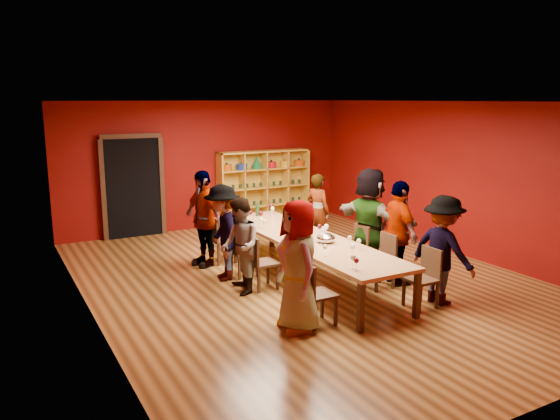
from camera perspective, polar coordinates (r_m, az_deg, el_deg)
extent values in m
cube|color=#5A3717|center=(9.44, 2.74, -7.35)|extent=(7.10, 9.10, 0.02)
cube|color=#5C0704|center=(13.08, -7.63, 4.68)|extent=(7.10, 0.02, 3.00)
cube|color=#5C0704|center=(5.83, 26.88, -5.14)|extent=(7.10, 0.02, 3.00)
cube|color=#5C0704|center=(7.84, -19.56, -0.50)|extent=(0.02, 9.10, 3.00)
cube|color=#5C0704|center=(11.29, 18.21, 3.11)|extent=(0.02, 9.10, 3.00)
cube|color=silver|center=(8.93, 2.93, 11.31)|extent=(7.10, 9.10, 0.02)
cube|color=#AE7748|center=(9.23, 2.79, -3.06)|extent=(1.10, 4.50, 0.06)
cube|color=#301C10|center=(7.38, 8.44, -10.06)|extent=(0.08, 0.08, 0.69)
cube|color=#301C10|center=(10.97, -5.39, -2.74)|extent=(0.08, 0.08, 0.69)
cube|color=#301C10|center=(7.98, 14.12, -8.61)|extent=(0.08, 0.08, 0.69)
cube|color=#301C10|center=(11.38, -0.86, -2.16)|extent=(0.08, 0.08, 0.69)
cube|color=black|center=(12.53, -15.15, 2.23)|extent=(1.20, 0.14, 2.20)
cube|color=#301C10|center=(12.34, -15.35, 7.46)|extent=(1.32, 0.06, 0.10)
cube|color=#301C10|center=(12.33, -18.00, 1.92)|extent=(0.10, 0.06, 2.20)
cube|color=#301C10|center=(12.63, -12.21, 2.44)|extent=(0.10, 0.06, 2.20)
cube|color=gold|center=(13.03, -6.29, 2.02)|extent=(0.04, 0.40, 1.80)
cube|color=gold|center=(14.09, 2.61, 2.80)|extent=(0.04, 0.40, 1.80)
cube|color=gold|center=(13.41, -1.69, 6.15)|extent=(2.40, 0.40, 0.04)
cube|color=gold|center=(13.69, -1.64, -1.20)|extent=(2.40, 0.40, 0.04)
cube|color=gold|center=(13.69, -2.03, 2.55)|extent=(2.40, 0.02, 1.80)
cube|color=gold|center=(13.60, -1.65, 0.56)|extent=(2.36, 0.38, 0.03)
cube|color=gold|center=(13.52, -1.66, 2.44)|extent=(2.36, 0.38, 0.03)
cube|color=gold|center=(13.46, -1.68, 4.33)|extent=(2.36, 0.38, 0.03)
cube|color=gold|center=(13.26, -3.97, 2.23)|extent=(0.03, 0.38, 1.76)
cube|color=gold|center=(13.52, -1.66, 2.44)|extent=(0.03, 0.38, 1.76)
cube|color=gold|center=(13.80, 0.55, 2.63)|extent=(0.03, 0.38, 1.76)
cylinder|color=#C34F0B|center=(13.02, -5.61, 4.43)|extent=(0.26, 0.26, 0.15)
sphere|color=black|center=(13.01, -5.61, 4.85)|extent=(0.05, 0.05, 0.05)
cylinder|color=#163399|center=(13.18, -4.00, 4.55)|extent=(0.26, 0.26, 0.15)
sphere|color=black|center=(13.17, -4.01, 4.96)|extent=(0.05, 0.05, 0.05)
cylinder|color=#1B6E3E|center=(13.36, -2.44, 4.51)|extent=(0.26, 0.26, 0.08)
cone|color=#1B6E3E|center=(13.34, -2.45, 5.15)|extent=(0.24, 0.24, 0.22)
cylinder|color=red|center=(13.54, -0.92, 4.76)|extent=(0.26, 0.26, 0.15)
sphere|color=black|center=(13.53, -0.92, 5.16)|extent=(0.05, 0.05, 0.05)
cylinder|color=gold|center=(13.73, 0.56, 4.86)|extent=(0.26, 0.26, 0.15)
sphere|color=black|center=(13.72, 0.56, 5.25)|extent=(0.05, 0.05, 0.05)
cylinder|color=#C34F0B|center=(13.93, 2.00, 4.95)|extent=(0.26, 0.26, 0.15)
sphere|color=black|center=(13.92, 2.00, 5.33)|extent=(0.05, 0.05, 0.05)
cylinder|color=#1B3122|center=(13.16, -5.61, 0.43)|extent=(0.07, 0.07, 0.10)
cylinder|color=#1B3122|center=(13.23, -4.87, 0.50)|extent=(0.07, 0.07, 0.10)
cylinder|color=#1B3122|center=(13.31, -4.14, 0.58)|extent=(0.07, 0.07, 0.10)
cylinder|color=#1B3122|center=(13.39, -3.42, 0.65)|extent=(0.07, 0.07, 0.10)
cylinder|color=#1B3122|center=(13.46, -2.71, 0.73)|extent=(0.07, 0.07, 0.10)
cylinder|color=#1B3122|center=(13.55, -2.01, 0.80)|extent=(0.07, 0.07, 0.10)
cylinder|color=#1B3122|center=(13.63, -1.32, 0.87)|extent=(0.07, 0.07, 0.10)
cylinder|color=#1B3122|center=(13.71, -0.63, 0.94)|extent=(0.07, 0.07, 0.10)
cylinder|color=#1B3122|center=(13.80, 0.04, 1.01)|extent=(0.07, 0.07, 0.10)
cylinder|color=#1B3122|center=(13.89, 0.71, 1.07)|extent=(0.07, 0.07, 0.10)
cylinder|color=#1B3122|center=(13.98, 1.37, 1.14)|extent=(0.07, 0.07, 0.10)
cylinder|color=#1B3122|center=(14.07, 2.02, 1.21)|extent=(0.07, 0.07, 0.10)
cylinder|color=#1B3122|center=(13.08, -5.64, 2.36)|extent=(0.07, 0.07, 0.10)
cylinder|color=#1B3122|center=(13.15, -4.90, 2.43)|extent=(0.07, 0.07, 0.10)
cylinder|color=#1B3122|center=(13.23, -4.17, 2.49)|extent=(0.07, 0.07, 0.10)
cylinder|color=#1B3122|center=(13.31, -3.45, 2.55)|extent=(0.07, 0.07, 0.10)
cylinder|color=#1B3122|center=(13.39, -2.73, 2.62)|extent=(0.07, 0.07, 0.10)
cylinder|color=#1B3122|center=(13.47, -2.03, 2.68)|extent=(0.07, 0.07, 0.10)
cylinder|color=#1B3122|center=(13.55, -1.33, 2.74)|extent=(0.07, 0.07, 0.10)
cylinder|color=#1B3122|center=(13.64, -0.64, 2.80)|extent=(0.07, 0.07, 0.10)
cylinder|color=#1B3122|center=(13.72, 0.04, 2.85)|extent=(0.07, 0.07, 0.10)
cylinder|color=#1B3122|center=(13.81, 0.72, 2.91)|extent=(0.07, 0.07, 0.10)
cylinder|color=#1B3122|center=(13.90, 1.38, 2.96)|extent=(0.07, 0.07, 0.10)
cylinder|color=#1B3122|center=(14.00, 2.04, 3.02)|extent=(0.07, 0.07, 0.10)
cube|color=#301C10|center=(7.54, 4.06, -8.78)|extent=(0.42, 0.42, 0.04)
cube|color=#301C10|center=(7.37, 2.84, -7.29)|extent=(0.04, 0.40, 0.44)
cube|color=#301C10|center=(7.41, 3.64, -11.03)|extent=(0.04, 0.04, 0.41)
cube|color=#301C10|center=(7.58, 5.84, -10.52)|extent=(0.04, 0.04, 0.41)
cube|color=#301C10|center=(7.68, 2.25, -10.19)|extent=(0.04, 0.04, 0.41)
cube|color=#301C10|center=(7.84, 4.41, -9.72)|extent=(0.04, 0.04, 0.41)
imported|color=#141738|center=(7.23, 1.92, -5.84)|extent=(0.58, 0.92, 1.77)
cube|color=#301C10|center=(8.90, -1.75, -5.54)|extent=(0.42, 0.42, 0.04)
cube|color=#301C10|center=(8.75, -2.87, -4.22)|extent=(0.04, 0.40, 0.44)
cube|color=#301C10|center=(8.75, -2.22, -7.40)|extent=(0.04, 0.04, 0.41)
cube|color=#301C10|center=(8.90, -0.25, -7.06)|extent=(0.04, 0.04, 0.41)
cube|color=#301C10|center=(9.04, -3.20, -6.78)|extent=(0.04, 0.04, 0.41)
cube|color=#301C10|center=(9.19, -1.27, -6.46)|extent=(0.04, 0.04, 0.41)
imported|color=silver|center=(8.63, -4.21, -3.78)|extent=(0.57, 0.82, 1.54)
cube|color=#301C10|center=(9.54, -3.78, -4.39)|extent=(0.42, 0.42, 0.04)
cube|color=#301C10|center=(9.40, -4.85, -3.13)|extent=(0.04, 0.40, 0.44)
cube|color=#301C10|center=(9.39, -4.26, -6.09)|extent=(0.04, 0.04, 0.41)
cube|color=#301C10|center=(9.53, -2.40, -5.80)|extent=(0.04, 0.04, 0.41)
cube|color=#301C10|center=(9.68, -5.11, -5.55)|extent=(0.04, 0.04, 0.41)
cube|color=#301C10|center=(9.82, -3.29, -5.28)|extent=(0.04, 0.04, 0.41)
imported|color=#5673B2|center=(9.29, -5.99, -2.36)|extent=(0.66, 1.13, 1.65)
cube|color=#301C10|center=(10.35, -5.94, -3.15)|extent=(0.42, 0.42, 0.04)
cube|color=#301C10|center=(10.22, -6.95, -1.97)|extent=(0.04, 0.40, 0.44)
cube|color=#301C10|center=(10.19, -6.42, -4.70)|extent=(0.04, 0.04, 0.41)
cube|color=#301C10|center=(10.32, -4.68, -4.45)|extent=(0.04, 0.04, 0.41)
cube|color=#301C10|center=(10.50, -7.14, -4.23)|extent=(0.04, 0.04, 0.41)
cube|color=#301C10|center=(10.62, -5.43, -4.00)|extent=(0.04, 0.04, 0.41)
imported|color=#48484D|center=(10.10, -8.01, -0.87)|extent=(0.70, 1.13, 1.78)
cube|color=#301C10|center=(8.37, 14.52, -7.05)|extent=(0.42, 0.42, 0.04)
cube|color=#301C10|center=(8.43, 15.55, -5.27)|extent=(0.04, 0.40, 0.44)
cube|color=#301C10|center=(8.22, 14.39, -9.06)|extent=(0.04, 0.04, 0.41)
cube|color=#301C10|center=(8.44, 16.09, -8.59)|extent=(0.04, 0.04, 0.41)
cube|color=#301C10|center=(8.45, 12.80, -8.39)|extent=(0.04, 0.04, 0.41)
cube|color=#301C10|center=(8.67, 14.50, -7.96)|extent=(0.04, 0.04, 0.41)
imported|color=silver|center=(8.53, 16.64, -4.03)|extent=(0.60, 1.12, 1.65)
cube|color=#301C10|center=(9.07, 10.29, -5.41)|extent=(0.42, 0.42, 0.04)
cube|color=#301C10|center=(9.12, 11.27, -3.78)|extent=(0.04, 0.40, 0.44)
cube|color=#301C10|center=(8.91, 10.07, -7.24)|extent=(0.04, 0.04, 0.41)
cube|color=#301C10|center=(9.11, 11.75, -6.86)|extent=(0.04, 0.04, 0.41)
cube|color=#301C10|center=(9.16, 8.73, -6.66)|extent=(0.04, 0.04, 0.41)
cube|color=#301C10|center=(9.36, 10.39, -6.31)|extent=(0.04, 0.04, 0.41)
imported|color=#4A4A4E|center=(9.19, 12.29, -2.38)|extent=(0.64, 1.09, 1.75)
cube|color=#301C10|center=(9.61, 7.60, -4.35)|extent=(0.42, 0.42, 0.04)
cube|color=#301C10|center=(9.65, 8.54, -2.82)|extent=(0.04, 0.40, 0.44)
cube|color=#301C10|center=(9.44, 7.34, -6.05)|extent=(0.04, 0.04, 0.41)
cube|color=#301C10|center=(9.64, 8.98, -5.73)|extent=(0.04, 0.04, 0.41)
cube|color=#301C10|center=(9.71, 6.15, -5.53)|extent=(0.04, 0.04, 0.41)
cube|color=#301C10|center=(9.90, 7.77, -5.23)|extent=(0.04, 0.04, 0.41)
imported|color=tan|center=(9.69, 9.36, -1.14)|extent=(0.78, 1.80, 1.88)
cube|color=#301C10|center=(11.04, 2.10, -2.15)|extent=(0.42, 0.42, 0.04)
cube|color=#301C10|center=(11.08, 2.95, -0.83)|extent=(0.04, 0.40, 0.44)
cube|color=#301C10|center=(10.87, 1.78, -3.59)|extent=(0.04, 0.04, 0.41)
cube|color=#301C10|center=(11.04, 3.30, -3.36)|extent=(0.04, 0.04, 0.41)
cube|color=#301C10|center=(11.16, 0.89, -3.19)|extent=(0.04, 0.04, 0.41)
cube|color=#301C10|center=(11.32, 2.39, -2.98)|extent=(0.04, 0.04, 0.41)
imported|color=#4D4E53|center=(11.18, 3.98, -0.15)|extent=(0.56, 0.66, 1.56)
cylinder|color=white|center=(10.47, -3.12, -1.10)|extent=(0.07, 0.07, 0.01)
cylinder|color=white|center=(10.46, -3.12, -0.77)|extent=(0.01, 0.01, 0.11)
ellipsoid|color=#45070F|center=(10.44, -3.13, -0.26)|extent=(0.08, 0.08, 0.10)
cylinder|color=white|center=(8.18, 4.71, -4.77)|extent=(0.06, 0.06, 0.01)
cylinder|color=white|center=(8.16, 4.71, -4.42)|extent=(0.01, 0.01, 0.10)
ellipsoid|color=#D9CB88|center=(8.14, 4.72, -3.88)|extent=(0.07, 0.07, 0.08)
cylinder|color=white|center=(8.94, 1.20, -3.30)|extent=(0.07, 0.07, 0.01)
cylinder|color=white|center=(8.92, 1.20, -2.91)|extent=(0.01, 0.01, 0.12)
ellipsoid|color=#45070F|center=(8.90, 1.20, -2.30)|extent=(0.09, 0.09, 0.10)
cylinder|color=white|center=(7.63, 7.63, -6.04)|extent=(0.07, 0.07, 0.01)
cylinder|color=white|center=(7.61, 7.65, -5.60)|extent=(0.01, 0.01, 0.11)
ellipsoid|color=#D9CB88|center=(7.59, 7.67, -4.93)|extent=(0.08, 0.08, 0.10)
cylinder|color=white|center=(10.88, -0.78, -0.60)|extent=(0.06, 0.06, 0.01)
cylinder|color=white|center=(10.87, -0.78, -0.31)|extent=(0.01, 0.01, 0.11)
ellipsoid|color=white|center=(10.85, -0.79, 0.14)|extent=(0.08, 0.08, 0.09)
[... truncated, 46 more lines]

